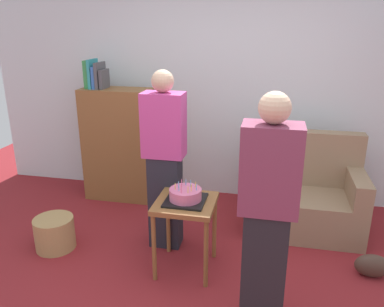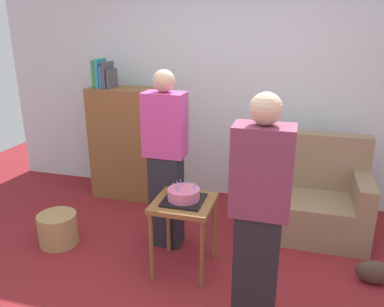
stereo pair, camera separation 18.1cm
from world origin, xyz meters
name	(u,v)px [view 1 (the left image)]	position (x,y,z in m)	size (l,w,h in m)	color
ground_plane	(204,303)	(0.00, 0.00, 0.00)	(8.00, 8.00, 0.00)	maroon
wall_back	(239,83)	(0.00, 2.05, 1.35)	(6.00, 0.10, 2.70)	silver
couch	(304,196)	(0.77, 1.35, 0.34)	(1.10, 0.70, 0.96)	#8C7054
bookshelf	(119,143)	(-1.32, 1.65, 0.67)	(0.80, 0.36, 1.62)	brown
side_table	(186,212)	(-0.24, 0.41, 0.53)	(0.48, 0.48, 0.63)	brown
birthday_cake	(185,195)	(-0.24, 0.41, 0.68)	(0.32, 0.32, 0.17)	black
person_blowing_candles	(165,161)	(-0.50, 0.75, 0.83)	(0.36, 0.22, 1.63)	#23232D
person_holding_cake	(267,218)	(0.41, -0.13, 0.83)	(0.36, 0.22, 1.63)	black
wicker_basket	(55,233)	(-1.49, 0.46, 0.15)	(0.36, 0.36, 0.30)	#A88451
handbag	(372,266)	(1.29, 0.62, 0.10)	(0.28, 0.14, 0.20)	#473328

